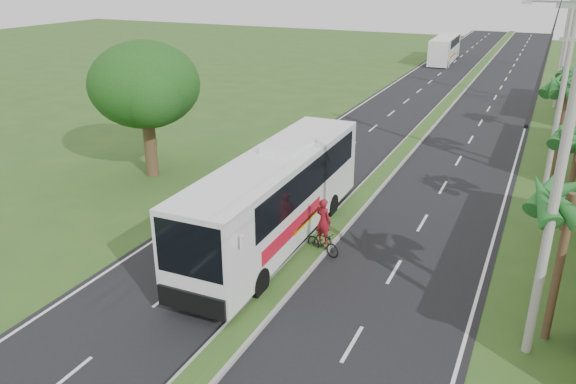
% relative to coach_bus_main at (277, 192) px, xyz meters
% --- Properties ---
extents(ground, '(180.00, 180.00, 0.00)m').
position_rel_coach_bus_main_xyz_m(ground, '(1.80, -5.41, -2.33)').
color(ground, '#2F531E').
rests_on(ground, ground).
extents(road_asphalt, '(14.00, 160.00, 0.02)m').
position_rel_coach_bus_main_xyz_m(road_asphalt, '(1.80, 14.59, -2.32)').
color(road_asphalt, black).
rests_on(road_asphalt, ground).
extents(median_strip, '(1.20, 160.00, 0.18)m').
position_rel_coach_bus_main_xyz_m(median_strip, '(1.80, 14.59, -2.23)').
color(median_strip, gray).
rests_on(median_strip, ground).
extents(lane_edge_left, '(0.12, 160.00, 0.01)m').
position_rel_coach_bus_main_xyz_m(lane_edge_left, '(-4.90, 14.59, -2.33)').
color(lane_edge_left, silver).
rests_on(lane_edge_left, ground).
extents(lane_edge_right, '(0.12, 160.00, 0.01)m').
position_rel_coach_bus_main_xyz_m(lane_edge_right, '(8.50, 14.59, -2.33)').
color(lane_edge_right, silver).
rests_on(lane_edge_right, ground).
extents(palm_verge_a, '(2.40, 2.40, 5.45)m').
position_rel_coach_bus_main_xyz_m(palm_verge_a, '(10.80, -2.41, 2.41)').
color(palm_verge_a, '#473321').
rests_on(palm_verge_a, ground).
extents(palm_verge_c, '(2.40, 2.40, 5.85)m').
position_rel_coach_bus_main_xyz_m(palm_verge_c, '(10.60, 13.59, 2.79)').
color(palm_verge_c, '#473321').
rests_on(palm_verge_c, ground).
extents(palm_verge_d, '(2.40, 2.40, 5.25)m').
position_rel_coach_bus_main_xyz_m(palm_verge_d, '(11.10, 22.59, 2.22)').
color(palm_verge_d, '#473321').
rests_on(palm_verge_d, ground).
extents(shade_tree, '(6.30, 6.00, 7.54)m').
position_rel_coach_bus_main_xyz_m(shade_tree, '(-10.31, 4.61, 2.70)').
color(shade_tree, '#473321').
rests_on(shade_tree, ground).
extents(utility_pole_a, '(1.60, 0.28, 11.00)m').
position_rel_coach_bus_main_xyz_m(utility_pole_a, '(10.30, -3.41, 3.34)').
color(utility_pole_a, gray).
rests_on(utility_pole_a, ground).
extents(utility_pole_b, '(3.20, 0.28, 12.00)m').
position_rel_coach_bus_main_xyz_m(utility_pole_b, '(10.27, 12.59, 3.92)').
color(utility_pole_b, gray).
rests_on(utility_pole_b, ground).
extents(utility_pole_c, '(1.60, 0.28, 11.00)m').
position_rel_coach_bus_main_xyz_m(utility_pole_c, '(10.30, 32.59, 3.34)').
color(utility_pole_c, gray).
rests_on(utility_pole_c, ground).
extents(utility_pole_d, '(1.60, 0.28, 10.50)m').
position_rel_coach_bus_main_xyz_m(utility_pole_d, '(10.30, 52.59, 3.09)').
color(utility_pole_d, gray).
rests_on(utility_pole_d, ground).
extents(coach_bus_main, '(3.03, 13.18, 4.24)m').
position_rel_coach_bus_main_xyz_m(coach_bus_main, '(0.00, 0.00, 0.00)').
color(coach_bus_main, white).
rests_on(coach_bus_main, ground).
extents(coach_bus_far, '(2.68, 10.74, 3.11)m').
position_rel_coach_bus_main_xyz_m(coach_bus_far, '(-2.96, 53.49, -0.57)').
color(coach_bus_far, white).
rests_on(coach_bus_far, ground).
extents(motorcyclist, '(1.74, 0.98, 2.48)m').
position_rel_coach_bus_main_xyz_m(motorcyclist, '(2.21, -0.20, -1.38)').
color(motorcyclist, black).
rests_on(motorcyclist, ground).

